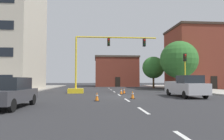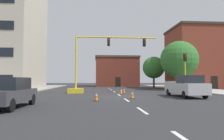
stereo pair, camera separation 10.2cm
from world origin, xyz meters
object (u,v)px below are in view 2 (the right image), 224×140
traffic_signal_gantry (88,74)px  tree_right_mid (179,60)px  traffic_cone_roadside_a (132,95)px  traffic_cone_roadside_c (121,92)px  pickup_truck_silver (185,86)px  sedan_dark_gray_near_left (9,92)px  traffic_cone_roadside_d (124,91)px  traffic_cone_roadside_b (96,97)px  traffic_light_pole_right (185,64)px  tree_right_far (154,68)px

traffic_signal_gantry → tree_right_mid: 15.19m
traffic_cone_roadside_a → traffic_cone_roadside_c: bearing=93.5°
pickup_truck_silver → sedan_dark_gray_near_left: bearing=-154.4°
traffic_cone_roadside_c → traffic_cone_roadside_d: size_ratio=0.98×
pickup_truck_silver → traffic_cone_roadside_b: 8.79m
traffic_light_pole_right → tree_right_mid: (1.98, 6.55, 1.16)m
pickup_truck_silver → traffic_cone_roadside_c: bearing=145.8°
sedan_dark_gray_near_left → pickup_truck_silver: bearing=25.6°
pickup_truck_silver → traffic_cone_roadside_d: size_ratio=8.29×
traffic_cone_roadside_a → traffic_cone_roadside_b: bearing=-152.5°
traffic_light_pole_right → pickup_truck_silver: (-2.53, -5.64, -2.55)m
pickup_truck_silver → traffic_cone_roadside_b: pickup_truck_silver is taller
tree_right_mid → traffic_cone_roadside_b: 20.29m
traffic_light_pole_right → tree_right_far: size_ratio=0.80×
traffic_cone_roadside_d → traffic_cone_roadside_c: bearing=-111.6°
traffic_cone_roadside_d → pickup_truck_silver: bearing=-44.6°
traffic_cone_roadside_a → tree_right_far: bearing=69.6°
traffic_light_pole_right → sedan_dark_gray_near_left: size_ratio=1.05×
traffic_light_pole_right → sedan_dark_gray_near_left: bearing=-142.7°
tree_right_mid → sedan_dark_gray_near_left: tree_right_mid is taller
tree_right_mid → sedan_dark_gray_near_left: bearing=-133.8°
traffic_signal_gantry → sedan_dark_gray_near_left: bearing=-107.8°
traffic_cone_roadside_b → traffic_cone_roadside_d: (3.18, 7.98, -0.01)m
sedan_dark_gray_near_left → traffic_cone_roadside_c: 12.75m
traffic_cone_roadside_b → pickup_truck_silver: bearing=19.8°
traffic_cone_roadside_a → traffic_cone_roadside_c: size_ratio=1.06×
tree_right_mid → traffic_signal_gantry: bearing=-156.3°
tree_right_far → tree_right_mid: tree_right_mid is taller
pickup_truck_silver → sedan_dark_gray_near_left: 14.72m
traffic_light_pole_right → tree_right_mid: 6.94m
traffic_cone_roadside_a → traffic_cone_roadside_c: 5.19m
traffic_signal_gantry → traffic_light_pole_right: size_ratio=2.22×
tree_right_mid → traffic_cone_roadside_b: (-12.75, -15.16, -4.36)m
tree_right_far → traffic_cone_roadside_b: 25.24m
pickup_truck_silver → traffic_cone_roadside_c: pickup_truck_silver is taller
tree_right_far → tree_right_mid: (1.94, -7.36, 0.80)m
traffic_signal_gantry → tree_right_mid: (13.74, 6.03, 2.35)m
sedan_dark_gray_near_left → traffic_cone_roadside_c: (7.71, 10.15, -0.57)m
traffic_cone_roadside_c → traffic_cone_roadside_d: traffic_cone_roadside_d is taller
traffic_cone_roadside_b → traffic_cone_roadside_d: bearing=68.3°
sedan_dark_gray_near_left → traffic_light_pole_right: bearing=37.3°
traffic_signal_gantry → traffic_cone_roadside_a: traffic_signal_gantry is taller
traffic_cone_roadside_c → pickup_truck_silver: bearing=-34.2°
pickup_truck_silver → traffic_cone_roadside_d: bearing=135.4°
tree_right_far → sedan_dark_gray_near_left: (-15.83, -25.92, -3.01)m
traffic_cone_roadside_d → traffic_cone_roadside_b: bearing=-111.7°
traffic_light_pole_right → tree_right_mid: tree_right_mid is taller
sedan_dark_gray_near_left → traffic_cone_roadside_a: 9.45m
tree_right_mid → traffic_cone_roadside_d: size_ratio=11.57×
pickup_truck_silver → traffic_cone_roadside_c: 6.76m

